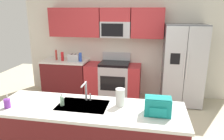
# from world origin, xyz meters

# --- Properties ---
(ground_plane) EXTENTS (9.00, 9.00, 0.00)m
(ground_plane) POSITION_xyz_m (0.00, 0.00, 0.00)
(ground_plane) COLOR beige
(ground_plane) RESTS_ON ground
(kitchen_wall_unit) EXTENTS (5.20, 0.43, 2.60)m
(kitchen_wall_unit) POSITION_xyz_m (-0.14, 2.08, 1.47)
(kitchen_wall_unit) COLOR silver
(kitchen_wall_unit) RESTS_ON ground
(back_counter) EXTENTS (1.15, 0.63, 0.90)m
(back_counter) POSITION_xyz_m (-1.49, 1.80, 0.45)
(back_counter) COLOR maroon
(back_counter) RESTS_ON ground
(range_oven) EXTENTS (1.36, 0.61, 1.10)m
(range_oven) POSITION_xyz_m (-0.22, 1.80, 0.44)
(range_oven) COLOR #B7BABF
(range_oven) RESTS_ON ground
(refrigerator) EXTENTS (0.90, 0.76, 1.85)m
(refrigerator) POSITION_xyz_m (1.42, 1.73, 0.93)
(refrigerator) COLOR #4C4F54
(refrigerator) RESTS_ON ground
(island_counter) EXTENTS (2.55, 0.80, 0.90)m
(island_counter) POSITION_xyz_m (-0.11, -0.72, 0.45)
(island_counter) COLOR maroon
(island_counter) RESTS_ON ground
(toaster) EXTENTS (0.28, 0.16, 0.18)m
(toaster) POSITION_xyz_m (-1.22, 1.75, 0.99)
(toaster) COLOR #B7BABF
(toaster) RESTS_ON back_counter
(pepper_mill) EXTENTS (0.05, 0.05, 0.26)m
(pepper_mill) POSITION_xyz_m (-1.71, 1.80, 1.03)
(pepper_mill) COLOR #B2332D
(pepper_mill) RESTS_ON back_counter
(bottle_red) EXTENTS (0.07, 0.07, 0.22)m
(bottle_red) POSITION_xyz_m (-1.52, 1.74, 1.01)
(bottle_red) COLOR red
(bottle_red) RESTS_ON back_counter
(bottle_blue) EXTENTS (0.07, 0.07, 0.22)m
(bottle_blue) POSITION_xyz_m (-1.05, 1.76, 1.01)
(bottle_blue) COLOR blue
(bottle_blue) RESTS_ON back_counter
(sink_faucet) EXTENTS (0.08, 0.21, 0.28)m
(sink_faucet) POSITION_xyz_m (-0.20, -0.53, 1.07)
(sink_faucet) COLOR #B7BABF
(sink_faucet) RESTS_ON island_counter
(drink_cup_purple) EXTENTS (0.08, 0.08, 0.24)m
(drink_cup_purple) POSITION_xyz_m (-1.16, -0.93, 0.96)
(drink_cup_purple) COLOR purple
(drink_cup_purple) RESTS_ON island_counter
(soap_dispenser) EXTENTS (0.06, 0.06, 0.17)m
(soap_dispenser) POSITION_xyz_m (-0.48, -0.73, 0.97)
(soap_dispenser) COLOR #A5D8B2
(soap_dispenser) RESTS_ON island_counter
(paper_towel_roll) EXTENTS (0.12, 0.12, 0.24)m
(paper_towel_roll) POSITION_xyz_m (0.30, -0.59, 1.02)
(paper_towel_roll) COLOR white
(paper_towel_roll) RESTS_ON island_counter
(backpack) EXTENTS (0.32, 0.22, 0.23)m
(backpack) POSITION_xyz_m (0.79, -0.76, 1.02)
(backpack) COLOR teal
(backpack) RESTS_ON island_counter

